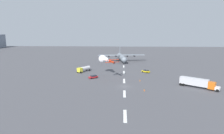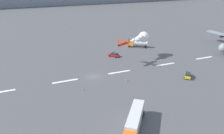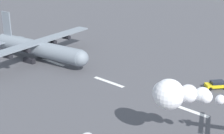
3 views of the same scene
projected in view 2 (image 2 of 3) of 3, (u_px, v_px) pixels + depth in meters
The scene contains 13 objects.
ground_plane at pixel (93, 76), 72.43m from camera, with size 440.00×440.00×0.00m, color #4C4C51.
runway_stripe_3 at pixel (0, 92), 62.98m from camera, with size 8.00×0.90×0.01m, color white.
runway_stripe_4 at pixel (65, 81), 69.28m from camera, with size 8.00×0.90×0.01m, color white.
runway_stripe_5 at pixel (119, 72), 75.57m from camera, with size 8.00×0.90×0.01m, color white.
runway_stripe_6 at pixel (165, 64), 81.87m from camera, with size 8.00×0.90×0.01m, color white.
runway_stripe_7 at pixel (204, 58), 88.17m from camera, with size 8.00×0.90×0.01m, color white.
stunt_biplane_red at pixel (142, 38), 86.45m from camera, with size 16.87×11.13×4.22m.
semi_truck_orange at pixel (134, 122), 46.81m from camera, with size 11.14×13.49×3.70m.
fuel_tanker_truck at pixel (138, 43), 100.39m from camera, with size 8.51×6.70×2.90m.
followme_car_yellow at pixel (188, 75), 71.47m from camera, with size 4.17×4.49×1.52m.
airport_staff_sedan at pixel (114, 55), 89.22m from camera, with size 4.13×4.48×1.52m.
traffic_cone_near at pixel (83, 89), 64.02m from camera, with size 0.44×0.44×0.75m, color orange.
traffic_cone_far at pixel (127, 80), 69.30m from camera, with size 0.44×0.44×0.75m, color orange.
Camera 2 is at (-18.61, -62.98, 31.30)m, focal length 35.57 mm.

